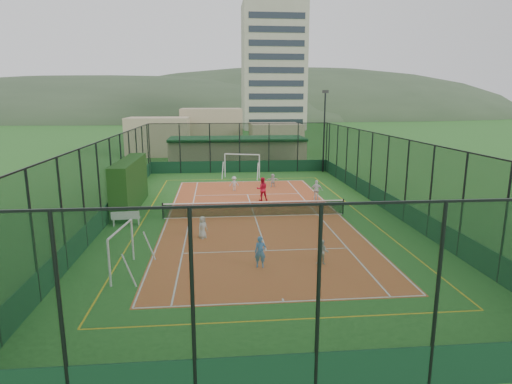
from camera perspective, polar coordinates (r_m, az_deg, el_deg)
ground at (r=27.44m, az=-0.17°, el=-3.27°), size 300.00×300.00×0.00m
court_slab at (r=27.44m, az=-0.17°, el=-3.26°), size 11.17×23.97×0.01m
tennis_net at (r=27.30m, az=-0.17°, el=-2.20°), size 11.67×0.12×1.06m
perimeter_fence at (r=26.88m, az=-0.18°, el=1.87°), size 18.12×34.12×5.00m
floodlight_ne at (r=44.43m, az=9.07°, el=7.95°), size 0.60×0.26×8.25m
clubhouse at (r=48.73m, az=-2.52°, el=5.45°), size 15.20×7.20×3.15m
apartment_tower at (r=109.55m, az=2.31°, el=16.26°), size 15.00×12.00×30.00m
distant_hills at (r=176.50m, az=-4.63°, el=9.84°), size 200.00×60.00×24.00m
hedge_left at (r=30.41m, az=-16.47°, el=1.00°), size 1.15×7.66×3.35m
white_bench at (r=26.58m, az=-16.94°, el=-3.31°), size 1.66×0.58×0.92m
futsal_goal_near at (r=19.43m, az=-17.48°, el=-7.47°), size 3.12×1.25×1.95m
futsal_goal_far at (r=40.81m, az=-1.88°, el=3.47°), size 3.61×1.90×2.24m
child_near_left at (r=23.22m, az=-7.13°, el=-4.68°), size 0.70×0.69×1.22m
child_near_mid at (r=19.17m, az=0.58°, el=-7.99°), size 0.54×0.38×1.41m
child_near_right at (r=19.72m, az=8.83°, el=-7.94°), size 0.67×0.59×1.15m
child_far_left at (r=35.00m, az=-2.94°, el=1.13°), size 0.79×0.48×1.19m
child_far_right at (r=31.98m, az=8.07°, el=0.25°), size 0.94×0.57×1.50m
child_far_back at (r=36.61m, az=2.25°, el=1.59°), size 1.05×0.37×1.13m
coach at (r=31.52m, az=0.82°, el=0.41°), size 0.88×0.71×1.74m
tennis_balls at (r=28.74m, az=0.62°, el=-2.47°), size 4.94×1.19×0.07m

